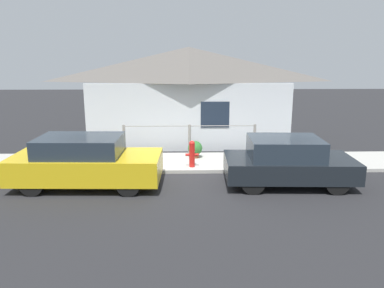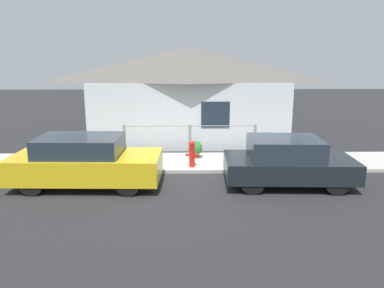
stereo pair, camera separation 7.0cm
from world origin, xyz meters
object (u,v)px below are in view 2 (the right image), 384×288
at_px(car_left, 85,162).
at_px(car_right, 287,162).
at_px(fire_hydrant, 192,153).
at_px(potted_plant_near_hydrant, 195,149).

bearing_deg(car_left, car_right, 1.77).
bearing_deg(car_left, fire_hydrant, 27.48).
xyz_separation_m(fire_hydrant, potted_plant_near_hydrant, (0.14, 1.09, -0.13)).
height_order(fire_hydrant, potted_plant_near_hydrant, fire_hydrant).
bearing_deg(car_right, car_left, -177.71).
xyz_separation_m(car_right, potted_plant_near_hydrant, (-2.58, 2.57, -0.25)).
bearing_deg(potted_plant_near_hydrant, car_right, -44.88).
relative_size(car_left, car_right, 1.13).
bearing_deg(potted_plant_near_hydrant, fire_hydrant, -97.27).
distance_m(car_left, car_right, 5.79).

